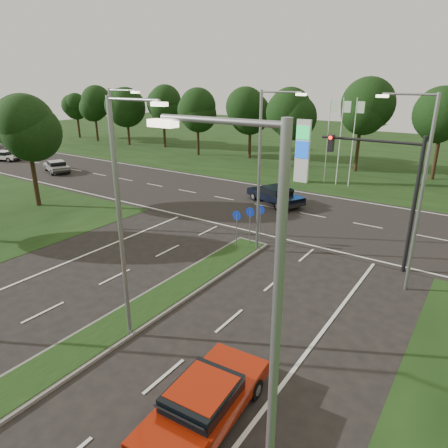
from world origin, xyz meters
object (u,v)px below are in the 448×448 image
Objects in this scene: navy_sedan at (275,195)px; far_car_a at (57,166)px; far_car_c at (15,145)px; red_sedan at (204,402)px; far_car_b at (4,156)px.

far_car_a is (-25.04, -2.86, -0.08)m from navy_sedan.
far_car_a is 18.72m from far_car_c.
red_sedan is at bearing -133.16° from navy_sedan.
far_car_b is (-36.26, -2.60, -0.10)m from navy_sedan.
far_car_c reaches higher than red_sedan.
red_sedan is 22.45m from navy_sedan.
far_car_c is at bearing 151.46° from red_sedan.
far_car_b is (-11.22, 0.26, -0.02)m from far_car_a.
far_car_a is (-33.49, 17.93, -0.04)m from red_sedan.
far_car_a is at bearing 147.79° from red_sedan.
far_car_b is (-44.71, 18.20, -0.06)m from red_sedan.
far_car_c reaches higher than far_car_a.
red_sedan reaches higher than far_car_a.
navy_sedan is 25.20m from far_car_a.
far_car_c is (-51.39, 23.41, 0.01)m from red_sedan.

